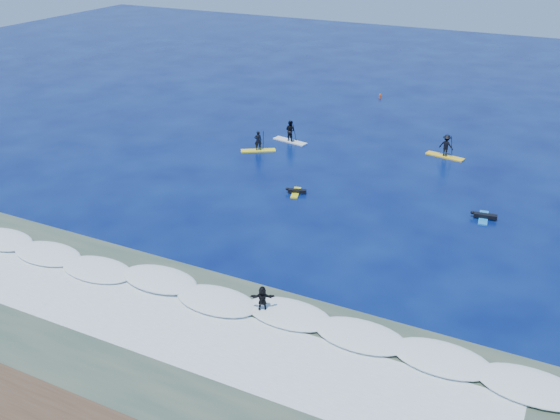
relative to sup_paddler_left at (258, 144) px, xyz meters
The scene contains 11 objects.
ground 14.09m from the sup_paddler_left, 54.49° to the right, with size 160.00×160.00×0.00m, color #030B3F.
shallow_water 26.75m from the sup_paddler_left, 72.19° to the right, with size 90.00×13.00×0.01m, color #324538.
breaking_wave 22.97m from the sup_paddler_left, 69.14° to the right, with size 40.00×6.00×0.30m, color white.
whitewater 25.80m from the sup_paddler_left, 71.51° to the right, with size 34.00×5.00×0.02m, color silver.
sup_paddler_left is the anchor object (origin of this frame).
sup_paddler_center 3.77m from the sup_paddler_left, 67.63° to the left, with size 3.42×1.43×2.34m.
sup_paddler_right 16.16m from the sup_paddler_left, 21.53° to the left, with size 3.39×1.37×2.31m.
prone_paddler_near 9.58m from the sup_paddler_left, 44.36° to the right, with size 1.55×2.03×0.41m.
prone_paddler_far 20.74m from the sup_paddler_left, 13.15° to the right, with size 1.79×2.30×0.47m.
wave_surfer 24.45m from the sup_paddler_left, 61.02° to the right, with size 2.12×1.45×1.51m.
marker_buoy 21.42m from the sup_paddler_left, 78.73° to the left, with size 0.26×0.26×0.62m.
Camera 1 is at (16.66, -33.80, 19.22)m, focal length 40.00 mm.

